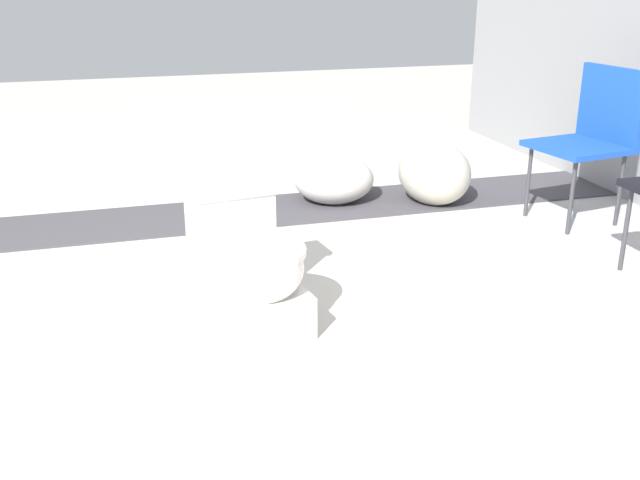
{
  "coord_description": "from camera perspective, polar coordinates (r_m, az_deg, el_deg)",
  "views": [
    {
      "loc": [
        2.79,
        -0.25,
        1.36
      ],
      "look_at": [
        0.06,
        0.54,
        0.3
      ],
      "focal_mm": 42.0,
      "sensor_mm": 36.0,
      "label": 1
    }
  ],
  "objects": [
    {
      "name": "folding_chair_left",
      "position": [
        4.36,
        20.16,
        7.99
      ],
      "size": [
        0.5,
        0.5,
        0.83
      ],
      "rotation": [
        0.0,
        0.0,
        -1.41
      ],
      "color": "#1947B2",
      "rests_on": "ground"
    },
    {
      "name": "toilet",
      "position": [
        2.99,
        -5.5,
        -2.0
      ],
      "size": [
        0.68,
        0.46,
        0.52
      ],
      "rotation": [
        0.0,
        0.0,
        0.14
      ],
      "color": "white",
      "rests_on": "ground"
    },
    {
      "name": "boulder_near",
      "position": [
        4.48,
        1.08,
        4.64
      ],
      "size": [
        0.49,
        0.52,
        0.28
      ],
      "primitive_type": "ellipsoid",
      "rotation": [
        0.0,
        0.0,
        1.66
      ],
      "color": "#B7B2AD",
      "rests_on": "ground"
    },
    {
      "name": "ground_plane",
      "position": [
        3.11,
        -9.89,
        -5.8
      ],
      "size": [
        14.0,
        14.0,
        0.0
      ],
      "primitive_type": "plane",
      "color": "#B7B2A8"
    },
    {
      "name": "boulder_far",
      "position": [
        4.49,
        8.7,
        5.08
      ],
      "size": [
        0.56,
        0.49,
        0.38
      ],
      "primitive_type": "ellipsoid",
      "rotation": [
        0.0,
        0.0,
        0.23
      ],
      "color": "#ADA899",
      "rests_on": "ground"
    },
    {
      "name": "gravel_strip",
      "position": [
        4.33,
        -5.27,
        2.13
      ],
      "size": [
        0.56,
        8.0,
        0.01
      ],
      "primitive_type": "cube",
      "color": "#423F44",
      "rests_on": "ground"
    }
  ]
}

